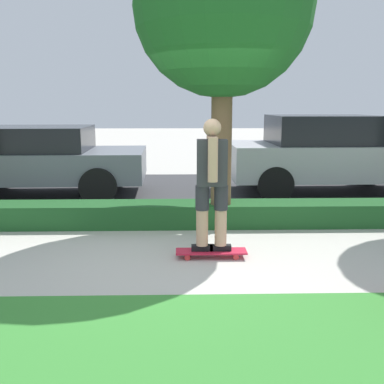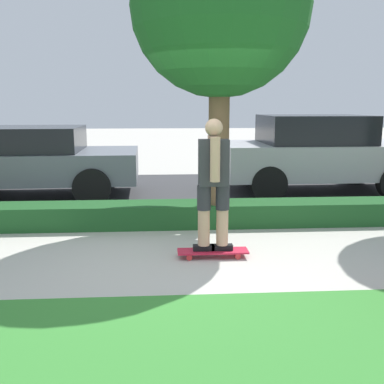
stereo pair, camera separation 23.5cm
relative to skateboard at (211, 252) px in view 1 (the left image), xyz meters
name	(u,v)px [view 1 (the left image)]	position (x,y,z in m)	size (l,w,h in m)	color
ground_plane	(181,261)	(-0.37, -0.11, -0.07)	(60.00, 60.00, 0.00)	#BCB7AD
street_asphalt	(181,192)	(-0.37, 4.09, -0.07)	(16.49, 5.00, 0.01)	#38383A
hedge_row	(181,214)	(-0.37, 1.49, 0.11)	(16.49, 0.60, 0.35)	#1E5123
skateboard	(211,252)	(0.00, 0.00, 0.00)	(0.86, 0.24, 0.09)	red
skater_person	(212,182)	(0.00, 0.00, 0.86)	(0.48, 0.41, 1.59)	black
tree_mid	(223,8)	(0.24, 1.41, 3.09)	(2.54, 2.54, 4.46)	brown
parked_car_front	(41,159)	(-3.19, 3.86, 0.68)	(4.14, 2.07, 1.40)	slate
parked_car_middle	(325,153)	(2.64, 4.01, 0.77)	(4.05, 2.01, 1.62)	#B7B7BC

